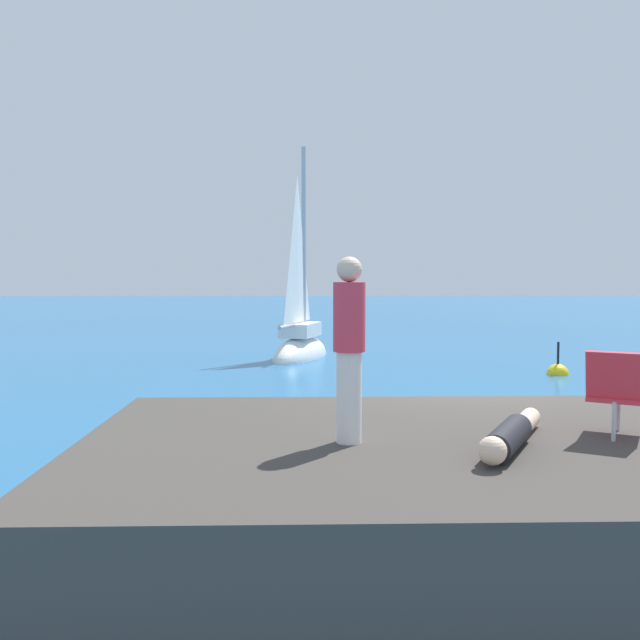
{
  "coord_description": "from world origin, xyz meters",
  "views": [
    {
      "loc": [
        -2.4,
        -9.42,
        2.53
      ],
      "look_at": [
        -1.51,
        9.09,
        1.34
      ],
      "focal_mm": 37.98,
      "sensor_mm": 36.0,
      "label": 1
    }
  ],
  "objects_px": {
    "sailboat_near": "(300,345)",
    "beach_chair": "(616,389)",
    "marker_buoy": "(558,374)",
    "person_standing": "(349,344)",
    "person_sunbather": "(511,435)"
  },
  "relations": [
    {
      "from": "person_standing",
      "to": "beach_chair",
      "type": "bearing_deg",
      "value": -103.6
    },
    {
      "from": "person_standing",
      "to": "beach_chair",
      "type": "relative_size",
      "value": 2.03
    },
    {
      "from": "sailboat_near",
      "to": "beach_chair",
      "type": "distance_m",
      "value": 15.49
    },
    {
      "from": "person_sunbather",
      "to": "marker_buoy",
      "type": "height_order",
      "value": "person_sunbather"
    },
    {
      "from": "sailboat_near",
      "to": "beach_chair",
      "type": "bearing_deg",
      "value": -152.11
    },
    {
      "from": "person_standing",
      "to": "beach_chair",
      "type": "xyz_separation_m",
      "value": [
        2.41,
        0.06,
        -0.42
      ]
    },
    {
      "from": "sailboat_near",
      "to": "person_standing",
      "type": "relative_size",
      "value": 4.47
    },
    {
      "from": "beach_chair",
      "to": "marker_buoy",
      "type": "distance_m",
      "value": 11.98
    },
    {
      "from": "person_sunbather",
      "to": "beach_chair",
      "type": "bearing_deg",
      "value": -42.9
    },
    {
      "from": "sailboat_near",
      "to": "person_sunbather",
      "type": "height_order",
      "value": "sailboat_near"
    },
    {
      "from": "sailboat_near",
      "to": "beach_chair",
      "type": "height_order",
      "value": "sailboat_near"
    },
    {
      "from": "beach_chair",
      "to": "marker_buoy",
      "type": "xyz_separation_m",
      "value": [
        4.04,
        11.18,
        -1.52
      ]
    },
    {
      "from": "sailboat_near",
      "to": "person_sunbather",
      "type": "bearing_deg",
      "value": -156.16
    },
    {
      "from": "sailboat_near",
      "to": "person_standing",
      "type": "xyz_separation_m",
      "value": [
        0.13,
        -15.3,
        1.56
      ]
    },
    {
      "from": "beach_chair",
      "to": "person_standing",
      "type": "bearing_deg",
      "value": 122.38
    }
  ]
}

